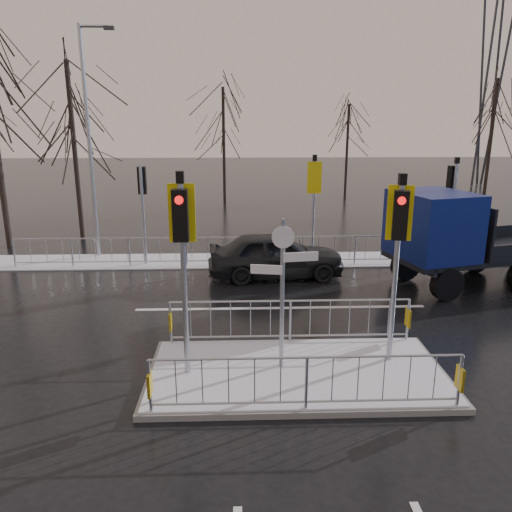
{
  "coord_description": "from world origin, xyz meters",
  "views": [
    {
      "loc": [
        -1.15,
        -9.09,
        5.05
      ],
      "look_at": [
        -0.73,
        2.72,
        1.8
      ],
      "focal_mm": 35.0,
      "sensor_mm": 36.0,
      "label": 1
    }
  ],
  "objects_px": {
    "traffic_island": "(296,359)",
    "flatbed_truck": "(457,237)",
    "car_far_lane": "(276,255)",
    "street_lamp_left": "(91,135)"
  },
  "relations": [
    {
      "from": "traffic_island",
      "to": "flatbed_truck",
      "type": "xyz_separation_m",
      "value": [
        5.52,
        5.49,
        1.2
      ]
    },
    {
      "from": "car_far_lane",
      "to": "street_lamp_left",
      "type": "bearing_deg",
      "value": 62.27
    },
    {
      "from": "traffic_island",
      "to": "flatbed_truck",
      "type": "height_order",
      "value": "traffic_island"
    },
    {
      "from": "traffic_island",
      "to": "flatbed_truck",
      "type": "distance_m",
      "value": 7.88
    },
    {
      "from": "flatbed_truck",
      "to": "street_lamp_left",
      "type": "relative_size",
      "value": 0.83
    },
    {
      "from": "car_far_lane",
      "to": "street_lamp_left",
      "type": "distance_m",
      "value": 8.01
    },
    {
      "from": "traffic_island",
      "to": "car_far_lane",
      "type": "bearing_deg",
      "value": 89.36
    },
    {
      "from": "traffic_island",
      "to": "flatbed_truck",
      "type": "relative_size",
      "value": 0.88
    },
    {
      "from": "traffic_island",
      "to": "street_lamp_left",
      "type": "xyz_separation_m",
      "value": [
        -6.42,
        9.49,
        4.1
      ]
    },
    {
      "from": "traffic_island",
      "to": "flatbed_truck",
      "type": "bearing_deg",
      "value": 44.85
    }
  ]
}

